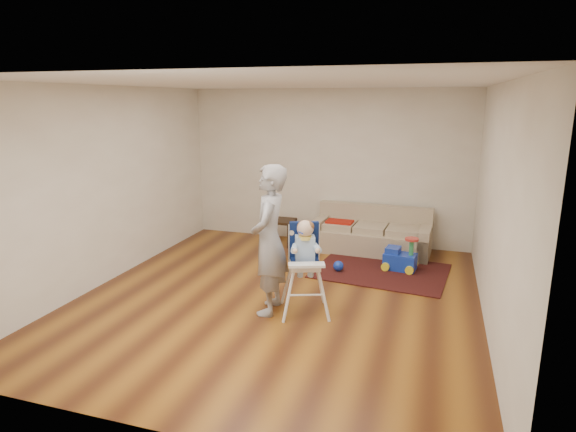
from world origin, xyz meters
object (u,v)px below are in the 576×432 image
(ride_on_toy, at_px, (400,253))
(toy_ball, at_px, (338,266))
(adult, at_px, (269,240))
(high_chair, at_px, (305,269))
(sofa, at_px, (371,230))
(side_table, at_px, (282,232))

(ride_on_toy, relative_size, toy_ball, 3.33)
(ride_on_toy, bearing_deg, adult, -117.58)
(ride_on_toy, distance_m, adult, 2.47)
(toy_ball, height_order, high_chair, high_chair)
(toy_ball, bearing_deg, ride_on_toy, 22.09)
(ride_on_toy, relative_size, high_chair, 0.44)
(ride_on_toy, height_order, high_chair, high_chair)
(sofa, relative_size, adult, 1.11)
(sofa, bearing_deg, side_table, -175.43)
(toy_ball, relative_size, high_chair, 0.13)
(side_table, bearing_deg, sofa, 1.23)
(side_table, xyz_separation_m, high_chair, (1.14, -2.60, 0.33))
(sofa, relative_size, high_chair, 1.71)
(toy_ball, bearing_deg, adult, -108.20)
(side_table, distance_m, adult, 2.86)
(sofa, distance_m, adult, 2.89)
(sofa, xyz_separation_m, high_chair, (-0.42, -2.63, 0.18))
(side_table, height_order, toy_ball, side_table)
(side_table, xyz_separation_m, ride_on_toy, (2.12, -0.74, 0.05))
(sofa, xyz_separation_m, side_table, (-1.57, -0.03, -0.15))
(sofa, bearing_deg, toy_ball, -102.36)
(sofa, relative_size, side_table, 4.43)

